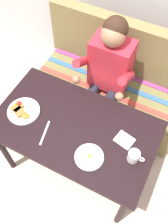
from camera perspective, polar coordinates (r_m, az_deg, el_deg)
The scene contains 9 objects.
ground_plane at distance 2.53m, azimuth -1.58°, elevation -11.54°, with size 8.00×8.00×0.00m, color beige.
table at distance 1.94m, azimuth -2.02°, elevation -4.47°, with size 1.20×0.70×0.73m.
couch at distance 2.60m, azimuth 6.20°, elevation 5.40°, with size 1.44×0.56×1.00m.
person at distance 2.18m, azimuth 5.16°, elevation 9.01°, with size 0.45×0.61×1.21m.
plate_breakfast at distance 1.98m, azimuth -13.47°, elevation 0.26°, with size 0.24×0.24×0.05m.
plate_eggs at distance 1.75m, azimuth 1.15°, elevation -9.95°, with size 0.20×0.20×0.04m.
coffee_mug at distance 1.75m, azimuth 11.05°, elevation -9.60°, with size 0.12×0.08×0.09m.
napkin at distance 1.84m, azimuth 8.96°, elevation -6.13°, with size 0.13×0.10×0.01m, color silver.
knife at distance 1.86m, azimuth -8.69°, elevation -4.59°, with size 0.01×0.20×0.01m, color silver.
Camera 1 is at (0.48, -0.80, 2.35)m, focal length 41.19 mm.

